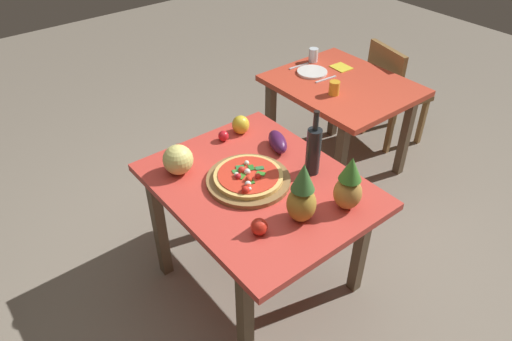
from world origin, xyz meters
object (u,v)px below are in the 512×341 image
at_px(pizza, 248,176).
at_px(drinking_glass_water, 313,55).
at_px(pineapple_left, 302,195).
at_px(pineapple_right, 349,185).
at_px(melon, 178,160).
at_px(wine_bottle, 313,150).
at_px(tomato_by_bottle, 178,150).
at_px(dining_chair, 392,89).
at_px(eggplant, 278,142).
at_px(tomato_at_corner, 259,227).
at_px(napkin_folded, 341,67).
at_px(pizza_board, 248,180).
at_px(display_table, 259,197).
at_px(knife_utensil, 326,79).
at_px(bell_pepper, 241,125).
at_px(background_table, 341,97).
at_px(fork_utensil, 299,66).
at_px(dinner_plate, 312,72).
at_px(tomato_beside_pepper, 223,136).
at_px(drinking_glass_juice, 334,88).

relative_size(pizza, drinking_glass_water, 3.44).
xyz_separation_m(pineapple_left, pineapple_right, (0.07, 0.23, -0.01)).
bearing_deg(pineapple_right, melon, -146.53).
distance_m(wine_bottle, tomato_by_bottle, 0.75).
distance_m(dining_chair, tomato_by_bottle, 2.01).
bearing_deg(eggplant, tomato_at_corner, -47.57).
height_order(eggplant, napkin_folded, eggplant).
distance_m(pizza, drinking_glass_water, 1.55).
bearing_deg(tomato_at_corner, eggplant, 132.43).
distance_m(wine_bottle, melon, 0.70).
height_order(pizza_board, napkin_folded, pizza_board).
distance_m(wine_bottle, drinking_glass_water, 1.40).
bearing_deg(melon, pizza_board, 38.29).
relative_size(pineapple_left, napkin_folded, 2.25).
distance_m(display_table, knife_utensil, 1.27).
bearing_deg(pizza, drinking_glass_water, 123.65).
relative_size(pizza_board, tomato_by_bottle, 6.64).
relative_size(pineapple_left, bell_pepper, 2.80).
relative_size(melon, drinking_glass_water, 1.55).
bearing_deg(tomato_at_corner, napkin_folded, 121.69).
bearing_deg(background_table, pizza_board, -68.82).
bearing_deg(bell_pepper, tomato_at_corner, -31.47).
height_order(bell_pepper, fork_utensil, bell_pepper).
bearing_deg(napkin_folded, dinner_plate, -106.95).
height_order(display_table, pineapple_left, pineapple_left).
xyz_separation_m(background_table, pineapple_left, (0.83, -1.18, 0.25)).
bearing_deg(background_table, melon, -83.13).
relative_size(wine_bottle, dinner_plate, 1.66).
xyz_separation_m(background_table, eggplant, (0.33, -0.89, 0.16)).
bearing_deg(background_table, knife_utensil, -151.01).
relative_size(bell_pepper, napkin_folded, 0.80).
relative_size(tomato_beside_pepper, fork_utensil, 0.34).
relative_size(wine_bottle, tomato_beside_pepper, 5.93).
height_order(background_table, napkin_folded, napkin_folded).
distance_m(display_table, napkin_folded, 1.50).
bearing_deg(dinner_plate, napkin_folded, 73.05).
relative_size(pizza_board, fork_utensil, 2.40).
height_order(eggplant, dinner_plate, eggplant).
xyz_separation_m(melon, drinking_glass_water, (-0.56, 1.52, -0.03)).
bearing_deg(tomato_by_bottle, tomato_beside_pepper, 81.66).
distance_m(bell_pepper, drinking_glass_juice, 0.77).
bearing_deg(tomato_by_bottle, drinking_glass_water, 106.36).
relative_size(bell_pepper, dinner_plate, 0.51).
relative_size(bell_pepper, drinking_glass_juice, 1.20).
relative_size(melon, knife_utensil, 0.88).
xyz_separation_m(dinner_plate, fork_utensil, (-0.14, 0.00, -0.00)).
bearing_deg(pizza, fork_utensil, 126.81).
xyz_separation_m(background_table, drinking_glass_water, (-0.39, 0.08, 0.16)).
bearing_deg(dinner_plate, tomato_at_corner, -52.10).
height_order(display_table, pineapple_right, pineapple_right).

